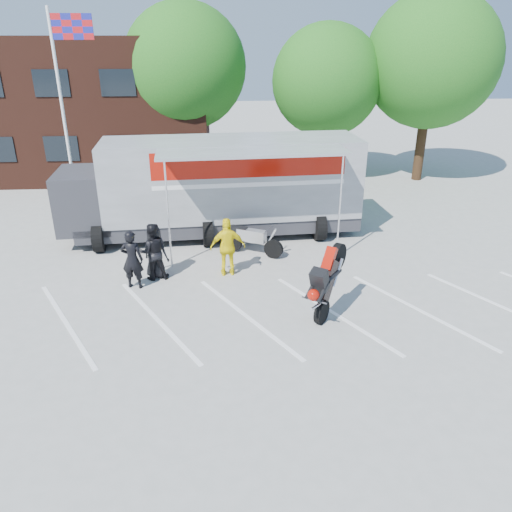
{
  "coord_description": "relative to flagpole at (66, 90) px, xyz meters",
  "views": [
    {
      "loc": [
        -0.4,
        -10.72,
        6.98
      ],
      "look_at": [
        0.54,
        2.09,
        1.3
      ],
      "focal_mm": 35.0,
      "sensor_mm": 36.0,
      "label": 1
    }
  ],
  "objects": [
    {
      "name": "flagpole",
      "position": [
        0.0,
        0.0,
        0.0
      ],
      "size": [
        1.61,
        0.12,
        8.0
      ],
      "color": "white",
      "rests_on": "ground"
    },
    {
      "name": "transporter_truck",
      "position": [
        5.78,
        -2.77,
        -5.05
      ],
      "size": [
        11.67,
        6.2,
        3.61
      ],
      "primitive_type": null,
      "rotation": [
        0.0,
        0.0,
        0.07
      ],
      "color": "#9B9EA3",
      "rests_on": "ground"
    },
    {
      "name": "spectator_leather_b",
      "position": [
        3.17,
        -7.02,
        -4.14
      ],
      "size": [
        0.74,
        0.55,
        1.83
      ],
      "primitive_type": "imported",
      "rotation": [
        0.0,
        0.0,
        2.96
      ],
      "color": "black",
      "rests_on": "ground"
    },
    {
      "name": "tree_left",
      "position": [
        4.24,
        6.0,
        0.51
      ],
      "size": [
        6.12,
        6.12,
        8.64
      ],
      "color": "#382314",
      "rests_on": "ground"
    },
    {
      "name": "parked_motorcycle",
      "position": [
        6.91,
        -4.82,
        -5.05
      ],
      "size": [
        2.33,
        1.7,
        1.17
      ],
      "primitive_type": null,
      "rotation": [
        0.0,
        0.0,
        1.09
      ],
      "color": "#B9B9BE",
      "rests_on": "ground"
    },
    {
      "name": "office_building",
      "position": [
        -3.76,
        8.0,
        -1.55
      ],
      "size": [
        18.0,
        8.0,
        7.0
      ],
      "primitive_type": "cube",
      "color": "#421F15",
      "rests_on": "ground"
    },
    {
      "name": "spectator_hivis",
      "position": [
        6.01,
        -6.35,
        -4.11
      ],
      "size": [
        1.13,
        0.54,
        1.89
      ],
      "primitive_type": "imported",
      "rotation": [
        0.0,
        0.0,
        3.21
      ],
      "color": "yellow",
      "rests_on": "ground"
    },
    {
      "name": "tree_mid",
      "position": [
        11.24,
        5.0,
        -0.11
      ],
      "size": [
        5.44,
        5.44,
        7.68
      ],
      "color": "#382314",
      "rests_on": "ground"
    },
    {
      "name": "stunt_bike_rider",
      "position": [
        8.83,
        -8.89,
        -5.05
      ],
      "size": [
        1.82,
        2.03,
        2.21
      ],
      "primitive_type": null,
      "rotation": [
        0.0,
        0.0,
        -0.63
      ],
      "color": "black",
      "rests_on": "ground"
    },
    {
      "name": "spectator_leather_c",
      "position": [
        3.71,
        -6.46,
        -4.14
      ],
      "size": [
        1.0,
        0.85,
        1.83
      ],
      "primitive_type": "imported",
      "rotation": [
        0.0,
        0.0,
        3.33
      ],
      "color": "black",
      "rests_on": "ground"
    },
    {
      "name": "tree_right",
      "position": [
        16.24,
        4.5,
        0.82
      ],
      "size": [
        6.46,
        6.46,
        9.12
      ],
      "color": "#382314",
      "rests_on": "ground"
    },
    {
      "name": "parking_bay_lines",
      "position": [
        6.24,
        -9.0,
        -5.05
      ],
      "size": [
        18.09,
        13.33,
        0.01
      ],
      "primitive_type": "cube",
      "rotation": [
        0.0,
        0.0,
        0.52
      ],
      "color": "white",
      "rests_on": "ground"
    },
    {
      "name": "spectator_leather_a",
      "position": [
        3.76,
        -6.34,
        -4.21
      ],
      "size": [
        0.97,
        0.82,
        1.69
      ],
      "primitive_type": "imported",
      "rotation": [
        0.0,
        0.0,
        2.73
      ],
      "color": "black",
      "rests_on": "ground"
    },
    {
      "name": "ground",
      "position": [
        6.24,
        -10.0,
        -5.05
      ],
      "size": [
        100.0,
        100.0,
        0.0
      ],
      "primitive_type": "plane",
      "color": "#A2A39D",
      "rests_on": "ground"
    }
  ]
}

